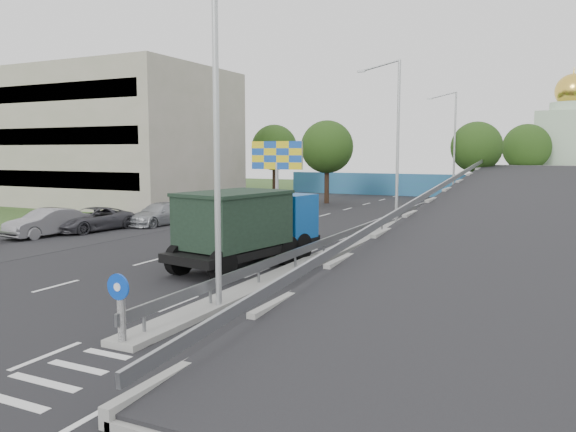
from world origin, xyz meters
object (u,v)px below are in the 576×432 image
Objects in this scene: church at (570,147)px; sign_bollard at (120,307)px; lamp_post_near at (211,115)px; parked_car_b at (47,223)px; dump_truck at (248,225)px; lamp_post_mid at (395,134)px; billboard at (277,160)px; parked_car_c at (92,219)px; parked_car_d at (160,214)px; lamp_post_far at (453,140)px.

sign_bollard is at bearing -99.81° from church.
church is at bearing 79.62° from lamp_post_near.
dump_truck is at bearing -4.20° from parked_car_b.
lamp_post_mid is 1.83× the size of billboard.
lamp_post_mid is 35.41m from church.
sign_bollard is 58.84m from church.
sign_bollard is 21.68m from parked_car_c.
billboard is 0.73× the size of dump_truck.
lamp_post_near is at bearing -90.00° from lamp_post_mid.
parked_car_c is at bearing 79.38° from parked_car_b.
lamp_post_mid is 2.02× the size of parked_car_d.
parked_car_d is at bearing -125.97° from billboard.
lamp_post_near and lamp_post_mid have the same top height.
parked_car_c is at bearing -150.50° from lamp_post_mid.
church is 50.38m from parked_car_c.
church is (9.89, 54.00, -0.50)m from lamp_post_near.
church is at bearing 59.30° from billboard.
lamp_post_near is 2.02× the size of parked_car_d.
lamp_post_near is 2.12× the size of parked_car_b.
lamp_post_far is at bearing 63.16° from billboard.
church is at bearing 85.48° from dump_truck.
parked_car_c is 1.03× the size of parked_car_d.
lamp_post_far reaches higher than dump_truck.
parked_car_b is at bearing -99.07° from parked_car_c.
dump_truck is at bearing 110.60° from lamp_post_near.
parked_car_b is (-16.66, 8.36, -5.02)m from lamp_post_near.
lamp_post_near reaches higher than parked_car_c.
lamp_post_near is 7.63m from dump_truck.
lamp_post_mid is at bearing 90.46° from dump_truck.
billboard is 9.22m from parked_car_d.
parked_car_c is (-15.93, -29.02, -5.10)m from lamp_post_far.
lamp_post_mid is 1.00× the size of lamp_post_far.
sign_bollard is 0.17× the size of lamp_post_near.
lamp_post_near is 0.73× the size of church.
sign_bollard is 0.33× the size of parked_car_d.
lamp_post_far reaches higher than billboard.
lamp_post_mid is at bearing -90.00° from lamp_post_far.
billboard reaches higher than parked_car_b.
billboard is at bearing 112.49° from lamp_post_near.
lamp_post_mid reaches higher than parked_car_b.
lamp_post_mid is 20.94m from parked_car_b.
lamp_post_mid is 15.80m from parked_car_d.
sign_bollard is 0.17× the size of lamp_post_far.
lamp_post_mid is at bearing 39.87° from parked_car_b.
parked_car_b reaches higher than parked_car_d.
lamp_post_far is at bearing 67.71° from parked_car_c.
dump_truck is at bearing -13.37° from parked_car_c.
lamp_post_mid is 19.00m from parked_car_c.
lamp_post_far is (0.00, 40.00, 0.00)m from lamp_post_near.
billboard is (-9.11, 22.00, -1.62)m from lamp_post_near.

